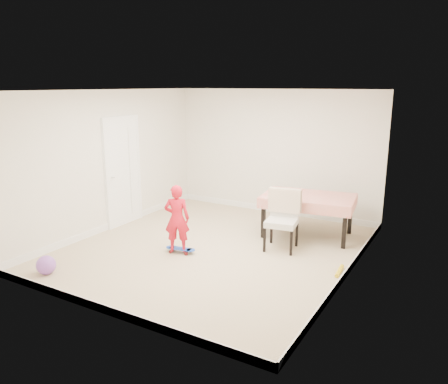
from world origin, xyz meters
The scene contains 17 objects.
ground centered at (0.00, 0.00, 0.00)m, with size 5.00×5.00×0.00m, color tan.
ceiling centered at (0.00, 0.00, 2.58)m, with size 4.50×5.00×0.04m, color white.
wall_back centered at (0.00, 2.48, 1.30)m, with size 4.50×0.04×2.60m, color silver.
wall_front centered at (0.00, -2.48, 1.30)m, with size 4.50×0.04×2.60m, color silver.
wall_left centered at (-2.23, 0.00, 1.30)m, with size 0.04×5.00×2.60m, color silver.
wall_right centered at (2.23, 0.00, 1.30)m, with size 0.04×5.00×2.60m, color silver.
door centered at (-2.22, 0.30, 1.02)m, with size 0.10×0.94×2.11m, color white.
baseboard_back centered at (0.00, 2.49, 0.06)m, with size 4.50×0.02×0.12m, color white.
baseboard_front centered at (0.00, -2.49, 0.06)m, with size 4.50×0.02×0.12m, color white.
baseboard_left centered at (-2.24, 0.00, 0.06)m, with size 0.02×5.00×0.12m, color white.
baseboard_right centered at (2.24, 0.00, 0.06)m, with size 0.02×5.00×0.12m, color white.
dining_table centered at (1.15, 1.42, 0.38)m, with size 1.60×1.01×0.75m, color red, non-canonical shape.
dining_chair centered at (1.00, 0.55, 0.50)m, with size 0.54×0.62×1.00m, color white, non-canonical shape.
skateboard centered at (-0.36, -0.43, 0.04)m, with size 0.51×0.18×0.08m, color blue, non-canonical shape.
child centered at (-0.39, -0.46, 0.56)m, with size 0.41×0.27×1.11m, color red.
balloon centered at (-1.57, -2.08, 0.14)m, with size 0.28×0.28×0.28m, color #9151C4.
foam_toy centered at (2.12, 0.09, 0.03)m, with size 0.06×0.06×0.40m, color yellow.
Camera 1 is at (3.62, -5.89, 2.69)m, focal length 35.00 mm.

